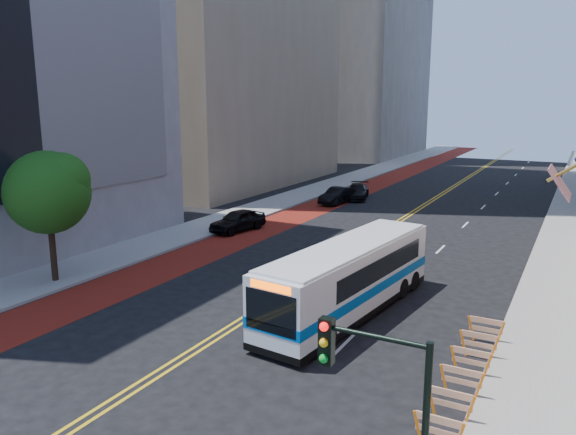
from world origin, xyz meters
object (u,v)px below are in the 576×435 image
(street_tree, at_px, (49,189))
(car_c, at_px, (357,191))
(car_a, at_px, (238,220))
(traffic_signal, at_px, (379,404))
(car_b, at_px, (337,196))
(transit_bus, at_px, (350,277))

(street_tree, distance_m, car_c, 31.25)
(car_a, relative_size, car_c, 0.94)
(car_a, xyz_separation_m, car_c, (2.77, 16.42, -0.07))
(street_tree, height_order, car_c, street_tree)
(traffic_signal, relative_size, car_b, 1.14)
(car_b, relative_size, car_c, 0.92)
(traffic_signal, distance_m, car_b, 40.69)
(car_c, bearing_deg, car_a, -114.66)
(traffic_signal, relative_size, car_c, 1.05)
(transit_bus, bearing_deg, car_a, 146.53)
(transit_bus, bearing_deg, traffic_signal, -59.51)
(transit_bus, bearing_deg, street_tree, -161.24)
(car_a, bearing_deg, car_c, 91.99)
(traffic_signal, xyz_separation_m, car_a, (-18.71, 23.73, -2.95))
(traffic_signal, height_order, car_c, traffic_signal)
(street_tree, relative_size, transit_bus, 0.57)
(traffic_signal, bearing_deg, transit_bus, 113.95)
(car_b, xyz_separation_m, car_c, (0.69, 3.14, -0.03))
(street_tree, distance_m, car_b, 28.07)
(transit_bus, height_order, car_a, transit_bus)
(transit_bus, bearing_deg, car_b, 120.86)
(car_c, bearing_deg, transit_bus, -84.53)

